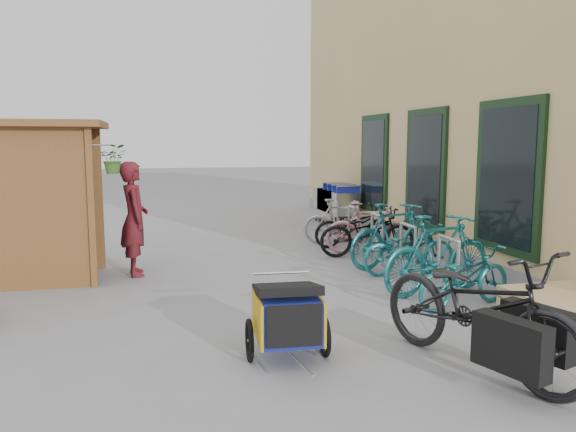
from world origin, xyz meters
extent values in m
plane|color=gray|center=(0.00, 0.00, 0.00)|extent=(80.00, 80.00, 0.00)
cube|color=tan|center=(6.50, 4.50, 3.50)|extent=(6.00, 13.00, 7.00)
cube|color=gray|center=(3.58, 4.50, 0.15)|extent=(0.18, 13.00, 0.30)
cube|color=black|center=(3.47, 0.50, 1.60)|extent=(0.06, 1.50, 2.20)
cube|color=black|center=(3.44, 0.50, 1.60)|extent=(0.02, 1.25, 1.95)
cube|color=black|center=(3.47, 3.00, 1.60)|extent=(0.06, 1.50, 2.20)
cube|color=black|center=(3.44, 3.00, 1.60)|extent=(0.02, 1.25, 1.95)
cube|color=black|center=(3.47, 5.50, 1.60)|extent=(0.06, 1.50, 2.20)
cube|color=black|center=(3.44, 5.50, 1.60)|extent=(0.02, 1.25, 1.95)
cube|color=brown|center=(-2.30, 1.85, 1.15)|extent=(0.09, 0.09, 2.30)
cube|color=brown|center=(-2.30, 3.15, 1.15)|extent=(0.09, 0.09, 2.30)
cube|color=brown|center=(-3.20, 1.88, 1.15)|extent=(1.80, 0.05, 2.30)
cube|color=brown|center=(-3.20, 3.12, 1.15)|extent=(1.80, 0.05, 2.30)
cube|color=brown|center=(-3.20, 2.50, 2.35)|extent=(2.15, 1.65, 0.10)
cube|color=brown|center=(-3.40, 2.50, 0.90)|extent=(1.30, 1.15, 0.04)
cube|color=brown|center=(-3.40, 2.50, 1.50)|extent=(1.30, 1.15, 0.04)
cylinder|color=#A5A8AD|center=(-2.12, 1.85, 2.05)|extent=(0.36, 0.02, 0.02)
imported|color=#325A1F|center=(-1.97, 1.85, 1.85)|extent=(0.38, 0.33, 0.42)
cylinder|color=#A5A8AD|center=(2.30, -0.25, 0.42)|extent=(0.05, 0.05, 0.84)
cylinder|color=#A5A8AD|center=(2.30, 0.25, 0.42)|extent=(0.05, 0.05, 0.84)
cylinder|color=#A5A8AD|center=(2.30, 0.00, 0.84)|extent=(0.05, 0.50, 0.05)
cylinder|color=#A5A8AD|center=(2.30, 0.95, 0.42)|extent=(0.05, 0.05, 0.84)
cylinder|color=#A5A8AD|center=(2.30, 1.45, 0.42)|extent=(0.05, 0.05, 0.84)
cylinder|color=#A5A8AD|center=(2.30, 1.20, 0.84)|extent=(0.05, 0.50, 0.05)
cylinder|color=#A5A8AD|center=(2.30, 2.15, 0.42)|extent=(0.05, 0.05, 0.84)
cylinder|color=#A5A8AD|center=(2.30, 2.65, 0.42)|extent=(0.05, 0.05, 0.84)
cylinder|color=#A5A8AD|center=(2.30, 2.40, 0.84)|extent=(0.05, 0.50, 0.05)
cylinder|color=#A5A8AD|center=(2.30, 3.35, 0.42)|extent=(0.05, 0.05, 0.84)
cylinder|color=#A5A8AD|center=(2.30, 3.85, 0.42)|extent=(0.05, 0.05, 0.84)
cylinder|color=#A5A8AD|center=(2.30, 3.60, 0.84)|extent=(0.05, 0.50, 0.05)
cylinder|color=#A5A8AD|center=(2.30, 4.55, 0.42)|extent=(0.05, 0.05, 0.84)
cylinder|color=#A5A8AD|center=(2.30, 5.05, 0.42)|extent=(0.05, 0.05, 0.84)
cylinder|color=#A5A8AD|center=(2.30, 4.80, 0.84)|extent=(0.05, 0.50, 0.05)
cube|color=tan|center=(3.00, -1.40, 0.07)|extent=(1.00, 1.20, 0.12)
cube|color=tan|center=(3.00, -1.40, 0.21)|extent=(1.00, 1.20, 0.12)
cube|color=tan|center=(3.00, -1.40, 0.35)|extent=(1.00, 1.20, 0.12)
cube|color=silver|center=(3.00, 6.34, 0.62)|extent=(0.57, 0.89, 0.54)
cube|color=#1927A4|center=(3.00, 5.89, 0.99)|extent=(0.57, 0.04, 0.19)
cylinder|color=silver|center=(3.00, 5.86, 1.06)|extent=(0.60, 0.04, 0.04)
cylinder|color=black|center=(2.77, 5.97, 0.06)|extent=(0.04, 0.12, 0.12)
cube|color=silver|center=(3.00, 6.70, 0.62)|extent=(0.57, 0.89, 0.54)
cube|color=#1927A4|center=(3.00, 6.26, 0.99)|extent=(0.57, 0.04, 0.19)
cylinder|color=silver|center=(3.00, 6.22, 1.06)|extent=(0.60, 0.04, 0.04)
cylinder|color=black|center=(2.77, 6.34, 0.06)|extent=(0.04, 0.12, 0.12)
cube|color=silver|center=(3.00, 7.07, 0.62)|extent=(0.57, 0.89, 0.54)
cube|color=#1927A4|center=(3.00, 6.62, 0.99)|extent=(0.57, 0.04, 0.19)
cylinder|color=silver|center=(3.00, 6.59, 1.06)|extent=(0.60, 0.04, 0.04)
cylinder|color=black|center=(2.77, 6.70, 0.06)|extent=(0.04, 0.12, 0.12)
cube|color=silver|center=(3.00, 7.43, 0.62)|extent=(0.57, 0.89, 0.54)
cube|color=#1927A4|center=(3.00, 6.98, 0.99)|extent=(0.57, 0.04, 0.19)
cylinder|color=silver|center=(3.00, 6.95, 1.06)|extent=(0.60, 0.04, 0.04)
cylinder|color=black|center=(2.77, 7.07, 0.06)|extent=(0.04, 0.12, 0.12)
cube|color=navy|center=(-0.20, -1.41, 0.42)|extent=(0.59, 0.76, 0.42)
cube|color=#C29416|center=(-0.49, -1.39, 0.42)|extent=(0.07, 0.72, 0.42)
cube|color=#C29416|center=(0.09, -1.42, 0.42)|extent=(0.07, 0.72, 0.42)
cube|color=black|center=(-0.22, -1.79, 0.44)|extent=(0.51, 0.06, 0.39)
cube|color=black|center=(-0.20, -1.36, 0.67)|extent=(0.64, 0.73, 0.21)
torus|color=black|center=(-0.57, -1.38, 0.19)|extent=(0.07, 0.42, 0.42)
torus|color=black|center=(0.17, -1.43, 0.19)|extent=(0.07, 0.42, 0.42)
cylinder|color=#B7B7BC|center=(-0.24, -2.02, 0.19)|extent=(0.06, 0.62, 0.03)
cylinder|color=#B7B7BC|center=(-0.17, -1.01, 0.75)|extent=(0.58, 0.06, 0.03)
imported|color=black|center=(1.42, -2.09, 0.59)|extent=(1.47, 2.38, 1.18)
cube|color=black|center=(1.36, -2.69, 0.45)|extent=(0.38, 0.67, 0.45)
cube|color=black|center=(1.80, -2.43, 0.45)|extent=(0.38, 0.67, 0.45)
cube|color=#E85815|center=(1.58, -2.56, 0.50)|extent=(0.17, 0.21, 0.12)
imported|color=maroon|center=(-1.74, 2.50, 0.90)|extent=(0.52, 0.71, 1.79)
imported|color=#1E7178|center=(2.37, -0.30, 0.40)|extent=(1.60, 0.91, 0.80)
imported|color=#1E7178|center=(2.37, 0.38, 0.56)|extent=(1.93, 0.97, 1.12)
imported|color=#1E7178|center=(2.48, 1.52, 0.41)|extent=(1.60, 0.62, 0.83)
imported|color=#1E7178|center=(2.46, 2.08, 0.55)|extent=(1.89, 1.05, 1.09)
imported|color=black|center=(2.34, 2.97, 0.46)|extent=(1.81, 0.85, 0.92)
imported|color=pink|center=(2.46, 3.17, 0.49)|extent=(1.70, 0.97, 0.98)
imported|color=black|center=(2.43, 3.96, 0.43)|extent=(1.66, 0.64, 0.86)
imported|color=#ACACB1|center=(2.30, 4.39, 0.46)|extent=(1.59, 0.67, 0.93)
camera|label=1|loc=(-1.41, -6.52, 2.09)|focal=35.00mm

